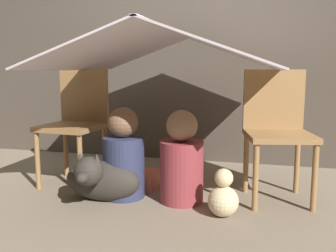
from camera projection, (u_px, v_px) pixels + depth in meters
name	position (u px, v px, depth m)	size (l,w,h in m)	color
ground_plane	(160.00, 201.00, 2.45)	(8.80, 8.80, 0.00)	gray
wall_back	(195.00, 26.00, 3.40)	(7.00, 0.05, 2.50)	#4C4238
chair_left	(76.00, 120.00, 2.82)	(0.44, 0.44, 0.86)	olive
chair_right	(277.00, 127.00, 2.46)	(0.48, 0.48, 0.86)	olive
sheet_canopy	(168.00, 49.00, 2.50)	(1.48, 1.38, 0.27)	silver
person_front	(124.00, 158.00, 2.50)	(0.28, 0.28, 0.61)	#2D3351
person_second	(182.00, 162.00, 2.42)	(0.28, 0.28, 0.60)	maroon
dog	(100.00, 179.00, 2.42)	(0.51, 0.43, 0.36)	#332D28
floor_cushion	(132.00, 179.00, 2.79)	(0.39, 0.31, 0.10)	#CC664C
plush_toy	(223.00, 197.00, 2.19)	(0.18, 0.18, 0.29)	beige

